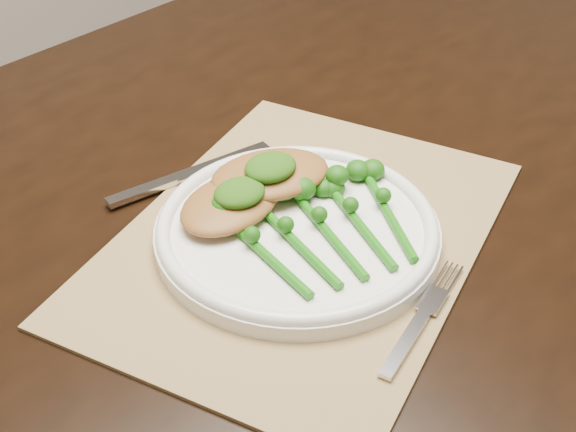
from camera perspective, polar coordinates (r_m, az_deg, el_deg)
dining_table at (r=1.15m, az=0.18°, el=-11.79°), size 1.71×1.11×0.75m
placemat at (r=0.79m, az=0.93°, el=-1.57°), size 0.54×0.48×0.00m
dinner_plate at (r=0.78m, az=0.66°, el=-0.96°), size 0.28×0.28×0.03m
knife at (r=0.87m, az=-8.01°, el=2.64°), size 0.20×0.03×0.01m
fork at (r=0.72m, az=9.85°, el=-6.54°), size 0.16×0.07×0.00m
chicken_fillet_left at (r=0.79m, az=-4.11°, el=0.94°), size 0.13×0.11×0.02m
chicken_fillet_right at (r=0.81m, az=-1.28°, el=2.96°), size 0.14×0.12×0.02m
pesto_dollop_left at (r=0.78m, az=-3.47°, el=1.67°), size 0.05×0.04×0.02m
pesto_dollop_right at (r=0.80m, az=-1.26°, el=3.49°), size 0.05×0.05×0.02m
broccolini_bundle at (r=0.76m, az=2.94°, el=-1.30°), size 0.19×0.21×0.04m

